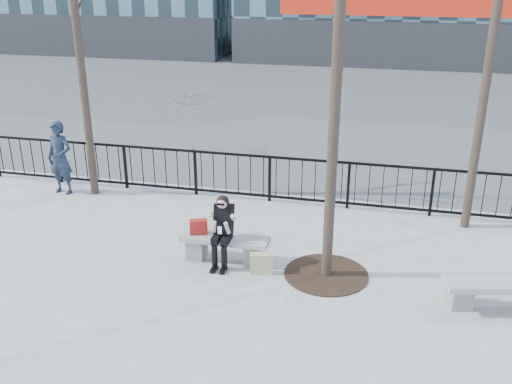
% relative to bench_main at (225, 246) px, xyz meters
% --- Properties ---
extents(ground, '(120.00, 120.00, 0.00)m').
position_rel_bench_main_xyz_m(ground, '(0.00, 0.00, -0.30)').
color(ground, gray).
rests_on(ground, ground).
extents(street_surface, '(60.00, 23.00, 0.01)m').
position_rel_bench_main_xyz_m(street_surface, '(0.00, 15.00, -0.30)').
color(street_surface, '#474747').
rests_on(street_surface, ground).
extents(railing, '(14.00, 0.06, 1.10)m').
position_rel_bench_main_xyz_m(railing, '(0.00, 3.00, 0.25)').
color(railing, black).
rests_on(railing, ground).
extents(tree_grate, '(1.50, 1.50, 0.02)m').
position_rel_bench_main_xyz_m(tree_grate, '(1.90, -0.10, -0.29)').
color(tree_grate, black).
rests_on(tree_grate, ground).
extents(bench_main, '(1.65, 0.46, 0.49)m').
position_rel_bench_main_xyz_m(bench_main, '(0.00, 0.00, 0.00)').
color(bench_main, slate).
rests_on(bench_main, ground).
extents(bench_second, '(1.73, 0.48, 0.51)m').
position_rel_bench_main_xyz_m(bench_second, '(4.69, -0.57, 0.01)').
color(bench_second, slate).
rests_on(bench_second, ground).
extents(seated_woman, '(0.50, 0.64, 1.34)m').
position_rel_bench_main_xyz_m(seated_woman, '(0.00, -0.16, 0.37)').
color(seated_woman, black).
rests_on(seated_woman, ground).
extents(handbag, '(0.36, 0.26, 0.27)m').
position_rel_bench_main_xyz_m(handbag, '(-0.51, 0.02, 0.32)').
color(handbag, '#A21813').
rests_on(handbag, bench_main).
extents(shopping_bag, '(0.44, 0.24, 0.39)m').
position_rel_bench_main_xyz_m(shopping_bag, '(0.76, -0.31, -0.10)').
color(shopping_bag, beige).
rests_on(shopping_bag, ground).
extents(standing_man, '(0.68, 0.48, 1.76)m').
position_rel_bench_main_xyz_m(standing_man, '(-4.74, 2.37, 0.58)').
color(standing_man, black).
rests_on(standing_man, ground).
extents(vendor_umbrella, '(2.11, 2.14, 1.75)m').
position_rel_bench_main_xyz_m(vendor_umbrella, '(-2.86, 6.27, 0.57)').
color(vendor_umbrella, yellow).
rests_on(vendor_umbrella, ground).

